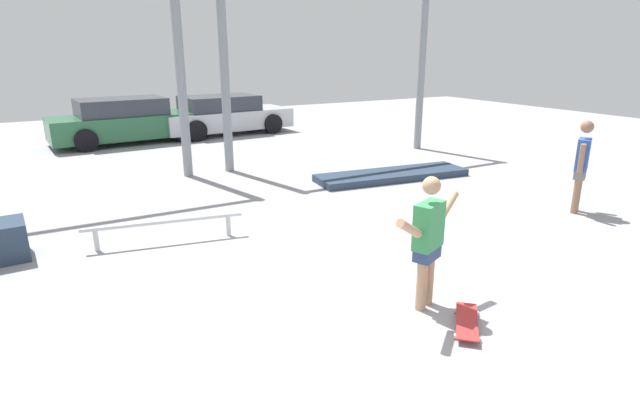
{
  "coord_description": "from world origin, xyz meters",
  "views": [
    {
      "loc": [
        -3.19,
        -4.49,
        2.72
      ],
      "look_at": [
        0.08,
        1.36,
        0.66
      ],
      "focal_mm": 28.0,
      "sensor_mm": 36.0,
      "label": 1
    }
  ],
  "objects_px": {
    "bystander": "(582,163)",
    "parked_car_green": "(127,121)",
    "manual_pad": "(392,175)",
    "parked_car_silver": "(224,115)",
    "grind_rail": "(164,225)",
    "skateboard": "(467,321)",
    "skateboarder": "(428,237)"
  },
  "relations": [
    {
      "from": "manual_pad",
      "to": "bystander",
      "type": "relative_size",
      "value": 2.15
    },
    {
      "from": "parked_car_green",
      "to": "parked_car_silver",
      "type": "relative_size",
      "value": 1.03
    },
    {
      "from": "manual_pad",
      "to": "parked_car_silver",
      "type": "bearing_deg",
      "value": 99.35
    },
    {
      "from": "skateboarder",
      "to": "skateboard",
      "type": "relative_size",
      "value": 2.15
    },
    {
      "from": "skateboard",
      "to": "parked_car_green",
      "type": "xyz_separation_m",
      "value": [
        -1.23,
        12.63,
        0.58
      ]
    },
    {
      "from": "bystander",
      "to": "parked_car_green",
      "type": "bearing_deg",
      "value": -92.52
    },
    {
      "from": "bystander",
      "to": "grind_rail",
      "type": "bearing_deg",
      "value": -46.92
    },
    {
      "from": "manual_pad",
      "to": "grind_rail",
      "type": "relative_size",
      "value": 1.53
    },
    {
      "from": "manual_pad",
      "to": "bystander",
      "type": "height_order",
      "value": "bystander"
    },
    {
      "from": "grind_rail",
      "to": "parked_car_silver",
      "type": "relative_size",
      "value": 0.51
    },
    {
      "from": "grind_rail",
      "to": "parked_car_silver",
      "type": "height_order",
      "value": "parked_car_silver"
    },
    {
      "from": "skateboard",
      "to": "bystander",
      "type": "height_order",
      "value": "bystander"
    },
    {
      "from": "manual_pad",
      "to": "parked_car_green",
      "type": "height_order",
      "value": "parked_car_green"
    },
    {
      "from": "skateboarder",
      "to": "grind_rail",
      "type": "height_order",
      "value": "skateboarder"
    },
    {
      "from": "grind_rail",
      "to": "bystander",
      "type": "distance_m",
      "value": 6.85
    },
    {
      "from": "skateboard",
      "to": "grind_rail",
      "type": "xyz_separation_m",
      "value": [
        -2.15,
        3.82,
        0.22
      ]
    },
    {
      "from": "parked_car_green",
      "to": "parked_car_silver",
      "type": "bearing_deg",
      "value": -1.8
    },
    {
      "from": "skateboard",
      "to": "manual_pad",
      "type": "distance_m",
      "value": 6.07
    },
    {
      "from": "skateboard",
      "to": "grind_rail",
      "type": "relative_size",
      "value": 0.31
    },
    {
      "from": "manual_pad",
      "to": "parked_car_silver",
      "type": "relative_size",
      "value": 0.77
    },
    {
      "from": "skateboarder",
      "to": "manual_pad",
      "type": "height_order",
      "value": "skateboarder"
    },
    {
      "from": "skateboarder",
      "to": "parked_car_green",
      "type": "bearing_deg",
      "value": 72.43
    },
    {
      "from": "manual_pad",
      "to": "parked_car_silver",
      "type": "xyz_separation_m",
      "value": [
        -1.23,
        7.5,
        0.54
      ]
    },
    {
      "from": "skateboarder",
      "to": "bystander",
      "type": "distance_m",
      "value": 4.66
    },
    {
      "from": "parked_car_silver",
      "to": "bystander",
      "type": "distance_m",
      "value": 11.23
    },
    {
      "from": "parked_car_green",
      "to": "parked_car_silver",
      "type": "distance_m",
      "value": 3.03
    },
    {
      "from": "skateboarder",
      "to": "skateboard",
      "type": "height_order",
      "value": "skateboarder"
    },
    {
      "from": "skateboard",
      "to": "grind_rail",
      "type": "height_order",
      "value": "grind_rail"
    },
    {
      "from": "skateboarder",
      "to": "skateboard",
      "type": "xyz_separation_m",
      "value": [
        0.1,
        -0.55,
        -0.75
      ]
    },
    {
      "from": "skateboard",
      "to": "manual_pad",
      "type": "bearing_deg",
      "value": 14.15
    },
    {
      "from": "skateboard",
      "to": "parked_car_silver",
      "type": "height_order",
      "value": "parked_car_silver"
    },
    {
      "from": "parked_car_green",
      "to": "parked_car_silver",
      "type": "xyz_separation_m",
      "value": [
        3.02,
        0.13,
        -0.03
      ]
    }
  ]
}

